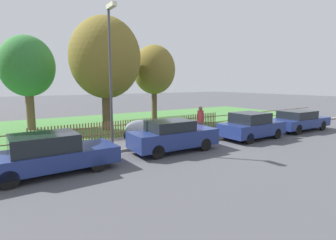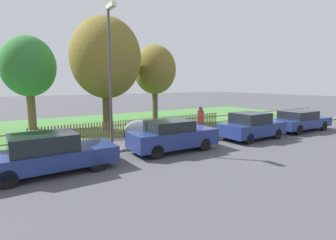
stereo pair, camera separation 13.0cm
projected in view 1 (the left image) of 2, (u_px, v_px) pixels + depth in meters
ground_plane at (169, 145)px, 13.32m from camera, size 120.00×120.00×0.00m
kerb_stone at (168, 143)px, 13.39m from camera, size 37.17×0.20×0.12m
grass_strip at (108, 123)px, 20.49m from camera, size 37.17×11.19×0.01m
park_fence at (141, 127)px, 15.80m from camera, size 37.17×0.05×0.99m
parked_car_silver_hatchback at (50, 154)px, 9.05m from camera, size 4.44×1.88×1.40m
parked_car_black_saloon at (173, 136)px, 11.98m from camera, size 4.11×1.74×1.44m
parked_car_navy_estate at (251, 126)px, 14.65m from camera, size 3.83×1.80×1.49m
parked_car_red_compact at (298, 120)px, 17.20m from camera, size 4.57×1.85×1.33m
covered_motorcycle at (142, 127)px, 14.61m from camera, size 2.04×0.71×1.10m
tree_behind_motorcycle at (27, 67)px, 17.02m from camera, size 3.43×3.43×6.18m
tree_mid_park at (105, 58)px, 16.94m from camera, size 4.56×4.56×7.36m
tree_far_left at (154, 70)px, 20.00m from camera, size 3.23×3.23×5.99m
pedestrian_near_fence at (200, 120)px, 15.31m from camera, size 0.48×0.48×1.77m
street_lamp at (111, 63)px, 11.58m from camera, size 0.20×0.79×6.45m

